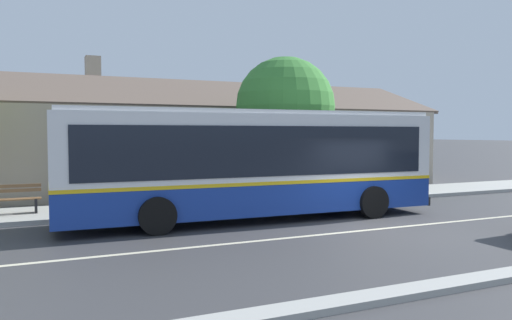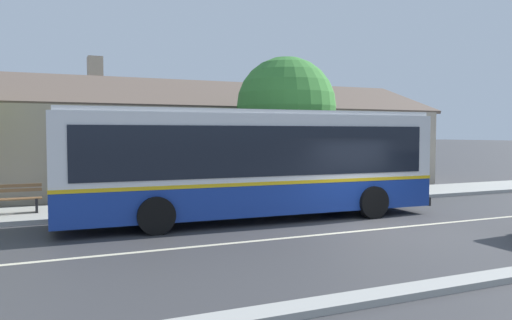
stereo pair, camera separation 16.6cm
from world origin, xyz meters
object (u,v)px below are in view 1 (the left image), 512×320
transit_bus (252,161)px  bus_stop_sign (365,159)px  bench_by_building (13,201)px  street_tree_primary (287,110)px

transit_bus → bus_stop_sign: 6.14m
bus_stop_sign → bench_by_building: bearing=175.5°
transit_bus → street_tree_primary: size_ratio=2.05×
street_tree_primary → bus_stop_sign: (2.47, -1.85, -1.93)m
transit_bus → bench_by_building: transit_bus is taller
street_tree_primary → bus_stop_sign: size_ratio=2.37×
street_tree_primary → bus_stop_sign: bearing=-36.9°
transit_bus → bench_by_building: size_ratio=7.31×
transit_bus → bus_stop_sign: (5.77, 2.09, -0.14)m
bench_by_building → street_tree_primary: 10.48m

